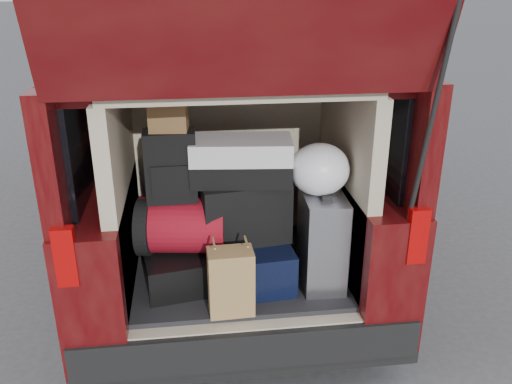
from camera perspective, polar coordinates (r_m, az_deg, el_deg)
ground at (r=3.50m, az=-1.39°, el=-17.91°), size 80.00×80.00×0.00m
minivan at (r=4.71m, az=-3.83°, el=5.75°), size 1.90×5.35×2.77m
load_floor at (r=3.55m, az=-1.90°, el=-11.66°), size 1.24×1.05×0.55m
black_hardshell at (r=3.26m, az=-8.37°, el=-7.51°), size 0.46×0.57×0.21m
navy_hardshell at (r=3.23m, az=-1.01°, el=-7.00°), size 0.52×0.62×0.25m
silver_roller at (r=3.14m, az=6.97°, el=-5.04°), size 0.24×0.38×0.55m
kraft_bag at (r=2.91m, az=-2.66°, el=-9.42°), size 0.24×0.16×0.37m
red_duffel at (r=3.12m, az=-7.78°, el=-3.46°), size 0.53×0.38×0.32m
black_soft_case at (r=3.12m, az=-1.30°, el=-1.87°), size 0.54×0.37×0.36m
backpack at (r=2.99m, az=-8.98°, el=2.74°), size 0.28×0.17×0.40m
twotone_duffel at (r=3.00m, az=-1.57°, el=3.36°), size 0.58×0.34×0.25m
grocery_sack_lower at (r=2.92m, az=-9.21°, el=8.18°), size 0.21×0.18×0.18m
plastic_bag_right at (r=2.99m, az=6.71°, el=2.39°), size 0.37×0.35×0.29m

